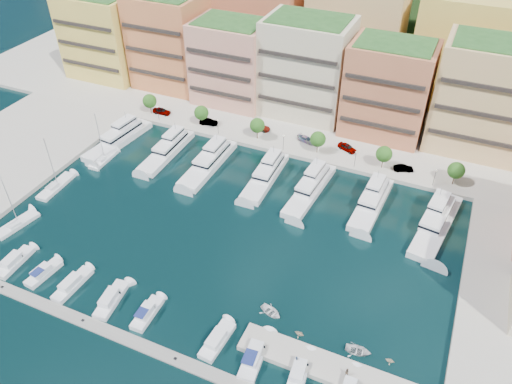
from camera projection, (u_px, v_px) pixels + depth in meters
The scene contains 56 objects.
ground at pixel (227, 231), 101.46m from camera, with size 400.00×400.00×0.00m, color black.
north_quay at pixel (321, 100), 146.09m from camera, with size 220.00×64.00×2.00m, color #9E998E.
hillside at pixel (362, 43), 180.64m from camera, with size 240.00×40.00×58.00m, color #213C18.
south_pontoon at pixel (128, 340), 80.82m from camera, with size 72.00×2.20×0.35m, color gray.
finger_pier at pixel (338, 374), 76.06m from camera, with size 32.00×5.00×2.00m, color #9E998E.
apartment_0 at pixel (104, 35), 150.29m from camera, with size 22.00×16.50×24.80m.
apartment_1 at pixel (169, 41), 144.09m from camera, with size 20.00×16.50×26.80m.
apartment_2 at pixel (232, 62), 137.19m from camera, with size 20.00×15.50×22.80m.
apartment_3 at pixel (307, 67), 131.01m from camera, with size 22.00×16.50×25.80m.
apartment_4 at pixel (388, 89), 123.17m from camera, with size 20.00×15.50×23.80m.
apartment_5 at pixel (484, 97), 116.67m from camera, with size 22.00×16.50×26.80m.
backblock_0 at pixel (176, 8), 162.40m from camera, with size 26.00×18.00×30.00m, color beige.
backblock_1 at pixel (260, 20), 152.84m from camera, with size 26.00×18.00×30.00m, color #C26D49.
backblock_2 at pixel (355, 35), 143.27m from camera, with size 26.00×18.00×30.00m, color tan.
backblock_3 at pixel (465, 52), 133.70m from camera, with size 26.00×18.00×30.00m, color #E3C253.
tree_0 at pixel (150, 101), 135.41m from camera, with size 3.80×3.80×5.65m.
tree_1 at pixel (201, 113), 130.31m from camera, with size 3.80×3.80×5.65m.
tree_2 at pixel (257, 125), 125.20m from camera, with size 3.80×3.80×5.65m.
tree_3 at pixel (318, 139), 120.10m from camera, with size 3.80×3.80×5.65m.
tree_4 at pixel (384, 154), 115.00m from camera, with size 3.80×3.80×5.65m.
tree_5 at pixel (456, 170), 109.90m from camera, with size 3.80×3.80×5.65m.
lamppost_0 at pixel (158, 111), 133.04m from camera, with size 0.30×0.30×4.20m.
lamppost_1 at pixel (218, 125), 127.30m from camera, with size 0.30×0.30×4.20m.
lamppost_2 at pixel (283, 140), 121.56m from camera, with size 0.30×0.30×4.20m.
lamppost_3 at pixel (356, 157), 115.82m from camera, with size 0.30×0.30×4.20m.
lamppost_4 at pixel (435, 175), 110.08m from camera, with size 0.30×0.30×4.20m.
yacht_0 at pixel (120, 138), 127.32m from camera, with size 6.87×21.77×7.30m.
yacht_1 at pixel (168, 149), 123.27m from camera, with size 4.92×20.26×7.30m.
yacht_2 at pixel (210, 161), 119.11m from camera, with size 5.16×21.26×7.30m.
yacht_3 at pixel (266, 173), 115.01m from camera, with size 5.07×19.79×7.30m.
yacht_4 at pixel (311, 187), 111.06m from camera, with size 6.04×21.35×7.30m.
yacht_5 at pixel (372, 200), 107.25m from camera, with size 5.74×19.59×7.30m.
yacht_6 at pixel (437, 221), 101.89m from camera, with size 8.19×22.80×7.30m.
cruiser_0 at pixel (14, 262), 93.76m from camera, with size 2.99×8.35×2.55m.
cruiser_1 at pixel (43, 273), 91.50m from camera, with size 3.08×7.45×2.66m.
cruiser_2 at pixel (72, 285), 89.39m from camera, with size 2.76×8.60×2.55m.
cruiser_3 at pixel (111, 300), 86.67m from camera, with size 3.67×8.74×2.55m.
cruiser_4 at pixel (147, 314), 84.31m from camera, with size 2.69×7.35×2.66m.
cruiser_6 at pixel (217, 341), 80.07m from camera, with size 3.11×7.96×2.55m.
cruiser_7 at pixel (255, 355), 77.92m from camera, with size 3.62×9.41×2.66m.
cruiser_8 at pixel (299, 373), 75.61m from camera, with size 3.30×7.91×2.55m.
sailboat_2 at pixel (103, 160), 120.98m from camera, with size 2.98×8.63×13.20m.
sailboat_1 at pixel (56, 187), 112.52m from camera, with size 3.31×10.52×13.20m.
sailboat_0 at pixel (17, 225), 102.40m from camera, with size 4.40×9.66×13.20m.
tender_3 at pixel (390, 360), 77.44m from camera, with size 1.23×1.43×0.75m, color beige.
tender_1 at pixel (299, 333), 81.32m from camera, with size 1.41×1.63×0.86m, color beige.
tender_0 at pixel (271, 312), 84.77m from camera, with size 2.90×4.06×0.84m, color white.
tender_2 at pixel (358, 351), 78.76m from camera, with size 2.95×4.14×0.86m, color silver.
car_0 at pixel (162, 111), 136.97m from camera, with size 2.01×5.00×1.70m, color gray.
car_1 at pixel (209, 122), 132.41m from camera, with size 1.66×4.77×1.57m, color gray.
car_2 at pixel (261, 127), 130.37m from camera, with size 2.36×5.11×1.42m, color gray.
car_3 at pixel (306, 139), 125.74m from camera, with size 1.95×4.81×1.39m, color gray.
car_4 at pixel (347, 147), 122.56m from camera, with size 1.98×4.93×1.68m, color gray.
car_5 at pixel (404, 168), 115.75m from camera, with size 1.55×4.46×1.47m, color gray.
person_0 at pixel (297, 360), 75.77m from camera, with size 0.65×0.42×1.77m, color #243249.
person_1 at pixel (347, 372), 74.30m from camera, with size 0.75×0.59×1.55m, color #4C3B2D.
Camera 1 is at (35.82, -66.19, 68.76)m, focal length 35.00 mm.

